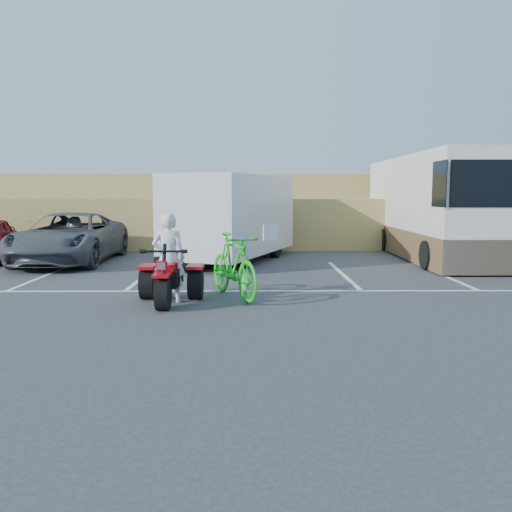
{
  "coord_description": "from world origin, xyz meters",
  "views": [
    {
      "loc": [
        0.18,
        -9.77,
        2.22
      ],
      "look_at": [
        0.27,
        0.75,
        1.0
      ],
      "focal_mm": 38.0,
      "sensor_mm": 36.0,
      "label": 1
    }
  ],
  "objects_px": {
    "rv_motorhome": "(432,214)",
    "green_dirt_bike": "(234,266)",
    "quad_atv_blue": "(174,270)",
    "red_trike_atv": "(168,304)",
    "rider": "(169,258)",
    "cargo_trailer": "(233,215)",
    "grey_pickup": "(70,238)",
    "quad_atv_green": "(207,260)"
  },
  "relations": [
    {
      "from": "red_trike_atv",
      "to": "green_dirt_bike",
      "type": "distance_m",
      "value": 1.59
    },
    {
      "from": "green_dirt_bike",
      "to": "red_trike_atv",
      "type": "bearing_deg",
      "value": 179.86
    },
    {
      "from": "quad_atv_blue",
      "to": "rider",
      "type": "bearing_deg",
      "value": -86.21
    },
    {
      "from": "green_dirt_bike",
      "to": "quad_atv_green",
      "type": "bearing_deg",
      "value": 74.98
    },
    {
      "from": "grey_pickup",
      "to": "red_trike_atv",
      "type": "bearing_deg",
      "value": -57.9
    },
    {
      "from": "green_dirt_bike",
      "to": "rv_motorhome",
      "type": "height_order",
      "value": "rv_motorhome"
    },
    {
      "from": "rv_motorhome",
      "to": "quad_atv_blue",
      "type": "xyz_separation_m",
      "value": [
        -8.57,
        -3.37,
        -1.49
      ]
    },
    {
      "from": "cargo_trailer",
      "to": "red_trike_atv",
      "type": "bearing_deg",
      "value": -78.68
    },
    {
      "from": "green_dirt_bike",
      "to": "cargo_trailer",
      "type": "relative_size",
      "value": 0.36
    },
    {
      "from": "red_trike_atv",
      "to": "green_dirt_bike",
      "type": "xyz_separation_m",
      "value": [
        1.3,
        0.59,
        0.7
      ]
    },
    {
      "from": "green_dirt_bike",
      "to": "quad_atv_blue",
      "type": "bearing_deg",
      "value": 89.56
    },
    {
      "from": "rider",
      "to": "quad_atv_blue",
      "type": "bearing_deg",
      "value": -82.63
    },
    {
      "from": "rider",
      "to": "rv_motorhome",
      "type": "distance_m",
      "value": 11.33
    },
    {
      "from": "red_trike_atv",
      "to": "quad_atv_blue",
      "type": "bearing_deg",
      "value": 97.14
    },
    {
      "from": "rider",
      "to": "cargo_trailer",
      "type": "height_order",
      "value": "cargo_trailer"
    },
    {
      "from": "rider",
      "to": "quad_atv_blue",
      "type": "xyz_separation_m",
      "value": [
        -0.57,
        4.62,
        -0.92
      ]
    },
    {
      "from": "rv_motorhome",
      "to": "quad_atv_blue",
      "type": "relative_size",
      "value": 7.25
    },
    {
      "from": "rv_motorhome",
      "to": "green_dirt_bike",
      "type": "bearing_deg",
      "value": -131.01
    },
    {
      "from": "red_trike_atv",
      "to": "quad_atv_green",
      "type": "distance_m",
      "value": 7.16
    },
    {
      "from": "rider",
      "to": "green_dirt_bike",
      "type": "bearing_deg",
      "value": -160.91
    },
    {
      "from": "rv_motorhome",
      "to": "rider",
      "type": "bearing_deg",
      "value": -134.46
    },
    {
      "from": "red_trike_atv",
      "to": "rider",
      "type": "height_order",
      "value": "rider"
    },
    {
      "from": "red_trike_atv",
      "to": "grey_pickup",
      "type": "distance_m",
      "value": 7.88
    },
    {
      "from": "red_trike_atv",
      "to": "green_dirt_bike",
      "type": "height_order",
      "value": "green_dirt_bike"
    },
    {
      "from": "green_dirt_bike",
      "to": "quad_atv_green",
      "type": "height_order",
      "value": "green_dirt_bike"
    },
    {
      "from": "green_dirt_bike",
      "to": "rv_motorhome",
      "type": "xyz_separation_m",
      "value": [
        6.7,
        7.55,
        0.79
      ]
    },
    {
      "from": "rv_motorhome",
      "to": "grey_pickup",
      "type": "bearing_deg",
      "value": -172.4
    },
    {
      "from": "rv_motorhome",
      "to": "quad_atv_green",
      "type": "relative_size",
      "value": 6.64
    },
    {
      "from": "green_dirt_bike",
      "to": "cargo_trailer",
      "type": "height_order",
      "value": "cargo_trailer"
    },
    {
      "from": "grey_pickup",
      "to": "quad_atv_green",
      "type": "distance_m",
      "value": 4.47
    },
    {
      "from": "quad_atv_green",
      "to": "quad_atv_blue",
      "type": "bearing_deg",
      "value": -108.21
    },
    {
      "from": "grey_pickup",
      "to": "rv_motorhome",
      "type": "height_order",
      "value": "rv_motorhome"
    },
    {
      "from": "rv_motorhome",
      "to": "quad_atv_blue",
      "type": "height_order",
      "value": "rv_motorhome"
    },
    {
      "from": "rider",
      "to": "quad_atv_green",
      "type": "bearing_deg",
      "value": -91.28
    },
    {
      "from": "red_trike_atv",
      "to": "quad_atv_green",
      "type": "xyz_separation_m",
      "value": [
        0.2,
        7.15,
        0.0
      ]
    },
    {
      "from": "cargo_trailer",
      "to": "rv_motorhome",
      "type": "xyz_separation_m",
      "value": [
        6.93,
        1.29,
        -0.02
      ]
    },
    {
      "from": "rider",
      "to": "rv_motorhome",
      "type": "height_order",
      "value": "rv_motorhome"
    },
    {
      "from": "red_trike_atv",
      "to": "quad_atv_green",
      "type": "relative_size",
      "value": 1.24
    },
    {
      "from": "grey_pickup",
      "to": "rider",
      "type": "bearing_deg",
      "value": -57.3
    },
    {
      "from": "red_trike_atv",
      "to": "quad_atv_green",
      "type": "height_order",
      "value": "red_trike_atv"
    },
    {
      "from": "quad_atv_blue",
      "to": "cargo_trailer",
      "type": "bearing_deg",
      "value": 48.57
    },
    {
      "from": "grey_pickup",
      "to": "quad_atv_blue",
      "type": "height_order",
      "value": "grey_pickup"
    }
  ]
}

